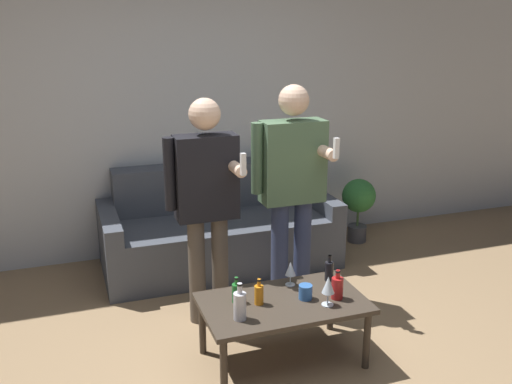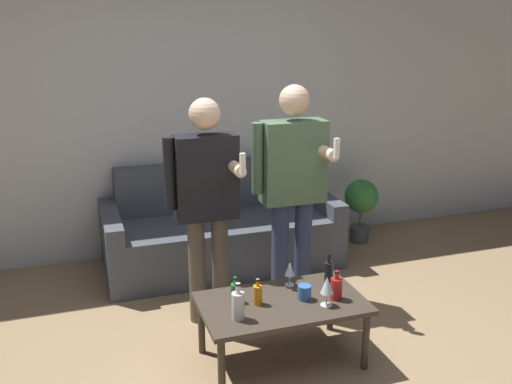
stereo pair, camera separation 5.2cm
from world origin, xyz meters
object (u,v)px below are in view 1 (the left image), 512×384
object	(u,v)px
couch	(218,230)
bottle_orange	(259,294)
person_standing_right	(292,180)
coffee_table	(283,307)
person_standing_left	(206,195)

from	to	relation	value
couch	bottle_orange	distance (m)	1.61
person_standing_right	coffee_table	bearing A→B (deg)	-115.64
coffee_table	person_standing_left	xyz separation A→B (m)	(-0.30, 0.66, 0.56)
bottle_orange	person_standing_right	xyz separation A→B (m)	(0.51, 0.73, 0.47)
couch	coffee_table	bearing A→B (deg)	-91.13
person_standing_left	person_standing_right	world-z (taller)	person_standing_right
person_standing_left	person_standing_right	size ratio (longest dim) A/B	0.97
couch	bottle_orange	bearing A→B (deg)	-96.64
couch	coffee_table	size ratio (longest dim) A/B	1.97
bottle_orange	person_standing_left	world-z (taller)	person_standing_left
person_standing_right	person_standing_left	bearing A→B (deg)	-172.88
coffee_table	person_standing_left	size ratio (longest dim) A/B	0.64
person_standing_right	bottle_orange	bearing A→B (deg)	-125.02
couch	person_standing_right	size ratio (longest dim) A/B	1.21
person_standing_left	bottle_orange	bearing A→B (deg)	-76.87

